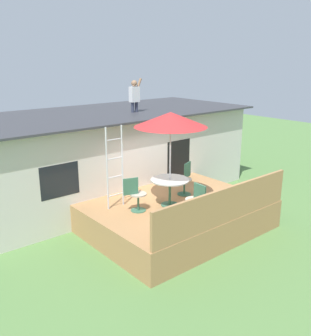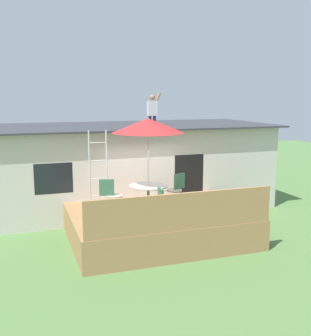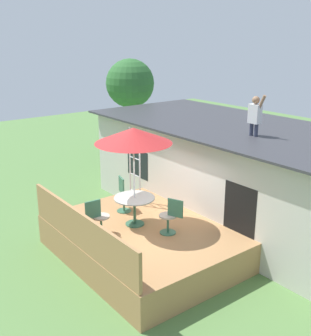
% 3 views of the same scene
% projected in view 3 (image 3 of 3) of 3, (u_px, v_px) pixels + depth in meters
% --- Properties ---
extents(ground_plane, '(40.00, 40.00, 0.00)m').
position_uv_depth(ground_plane, '(147.00, 255.00, 10.97)').
color(ground_plane, '#567F42').
extents(house, '(10.50, 4.50, 2.91)m').
position_uv_depth(house, '(243.00, 175.00, 12.63)').
color(house, beige).
rests_on(house, ground).
extents(deck, '(4.77, 3.80, 0.80)m').
position_uv_depth(deck, '(146.00, 241.00, 10.85)').
color(deck, '#A87A4C').
rests_on(deck, ground).
extents(deck_railing, '(4.67, 0.08, 0.90)m').
position_uv_depth(deck_railing, '(80.00, 230.00, 9.52)').
color(deck_railing, '#A87A4C').
rests_on(deck_railing, deck).
extents(patio_table, '(1.04, 1.04, 0.74)m').
position_uv_depth(patio_table, '(135.00, 203.00, 10.69)').
color(patio_table, '#33664C').
rests_on(patio_table, deck).
extents(patio_umbrella, '(1.90, 1.90, 2.54)m').
position_uv_depth(patio_umbrella, '(133.00, 136.00, 10.16)').
color(patio_umbrella, silver).
rests_on(patio_umbrella, deck).
extents(step_ladder, '(0.52, 0.04, 2.20)m').
position_uv_depth(step_ladder, '(135.00, 167.00, 11.92)').
color(step_ladder, silver).
rests_on(step_ladder, deck).
extents(person_figure, '(0.47, 0.20, 1.11)m').
position_uv_depth(person_figure, '(255.00, 113.00, 10.96)').
color(person_figure, '#33384C').
rests_on(person_figure, house).
extents(patio_chair_left, '(0.61, 0.44, 0.92)m').
position_uv_depth(patio_chair_left, '(123.00, 195.00, 11.60)').
color(patio_chair_left, '#33664C').
rests_on(patio_chair_left, deck).
extents(patio_chair_right, '(0.60, 0.44, 0.92)m').
position_uv_depth(patio_chair_right, '(171.00, 216.00, 10.23)').
color(patio_chair_right, '#33664C').
rests_on(patio_chair_right, deck).
extents(patio_chair_near, '(0.44, 0.62, 0.92)m').
position_uv_depth(patio_chair_near, '(98.00, 217.00, 10.17)').
color(patio_chair_near, '#33664C').
rests_on(patio_chair_near, deck).
extents(backyard_tree, '(2.06, 2.06, 4.52)m').
position_uv_depth(backyard_tree, '(130.00, 85.00, 17.90)').
color(backyard_tree, brown).
rests_on(backyard_tree, ground).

